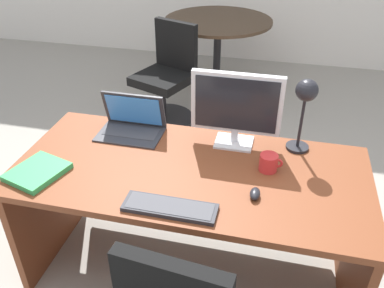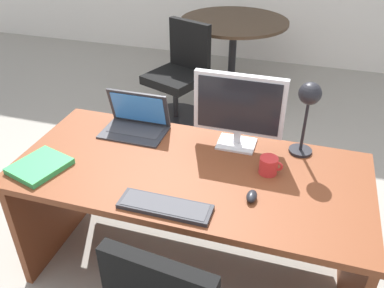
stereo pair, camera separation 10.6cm
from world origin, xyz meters
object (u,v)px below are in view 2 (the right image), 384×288
object	(u,v)px
mouse	(252,196)
book	(40,166)
monitor	(239,107)
meeting_chair_near	(179,82)
keyboard	(165,206)
meeting_table	(233,38)
desk_lamp	(308,103)
desk	(193,196)
coffee_mug	(269,165)
laptop	(137,118)

from	to	relation	value
mouse	book	distance (m)	1.04
monitor	meeting_chair_near	distance (m)	1.80
keyboard	meeting_table	xyz separation A→B (m)	(-0.32, 2.91, -0.18)
book	monitor	bearing A→B (deg)	29.41
keyboard	desk_lamp	bearing A→B (deg)	48.85
monitor	meeting_chair_near	world-z (taller)	monitor
desk_lamp	meeting_chair_near	size ratio (longest dim) A/B	0.45
keyboard	meeting_table	distance (m)	2.93
desk_lamp	meeting_table	distance (m)	2.50
desk	coffee_mug	size ratio (longest dim) A/B	15.23
laptop	mouse	size ratio (longest dim) A/B	4.29
laptop	book	xyz separation A→B (m)	(-0.30, -0.50, -0.05)
keyboard	desk_lamp	size ratio (longest dim) A/B	1.01
book	coffee_mug	distance (m)	1.12
mouse	coffee_mug	bearing A→B (deg)	79.30
monitor	mouse	size ratio (longest dim) A/B	5.65
coffee_mug	meeting_chair_near	size ratio (longest dim) A/B	0.13
monitor	desk_lamp	bearing A→B (deg)	1.17
laptop	keyboard	world-z (taller)	laptop
desk	meeting_chair_near	xyz separation A→B (m)	(-0.65, 1.72, -0.16)
mouse	coffee_mug	size ratio (longest dim) A/B	0.72
coffee_mug	meeting_chair_near	xyz separation A→B (m)	(-1.03, 1.69, -0.41)
laptop	meeting_table	distance (m)	2.33
mouse	meeting_chair_near	size ratio (longest dim) A/B	0.09
desk	meeting_chair_near	size ratio (longest dim) A/B	1.92
laptop	meeting_chair_near	xyz separation A→B (m)	(-0.25, 1.48, -0.44)
desk	meeting_chair_near	bearing A→B (deg)	110.85
book	meeting_chair_near	size ratio (longest dim) A/B	0.34
desk	meeting_chair_near	world-z (taller)	meeting_chair_near
desk	meeting_table	size ratio (longest dim) A/B	1.56
desk	keyboard	size ratio (longest dim) A/B	4.26
coffee_mug	meeting_table	world-z (taller)	coffee_mug
desk	desk_lamp	world-z (taller)	desk_lamp
desk_lamp	desk	bearing A→B (deg)	-154.91
mouse	desk_lamp	world-z (taller)	desk_lamp
laptop	desk_lamp	size ratio (longest dim) A/B	0.88
desk	desk_lamp	distance (m)	0.76
laptop	mouse	xyz separation A→B (m)	(0.73, -0.42, -0.05)
monitor	book	distance (m)	1.03
keyboard	meeting_table	world-z (taller)	keyboard
mouse	desk_lamp	xyz separation A→B (m)	(0.18, 0.43, 0.28)
keyboard	coffee_mug	world-z (taller)	coffee_mug
meeting_table	meeting_chair_near	xyz separation A→B (m)	(-0.32, -0.83, -0.20)
book	desk_lamp	bearing A→B (deg)	22.52
mouse	meeting_chair_near	distance (m)	2.18
desk_lamp	meeting_table	size ratio (longest dim) A/B	0.36
monitor	coffee_mug	bearing A→B (deg)	-45.52
desk	mouse	xyz separation A→B (m)	(0.33, -0.19, 0.23)
desk_lamp	keyboard	bearing A→B (deg)	-131.15
desk	coffee_mug	distance (m)	0.45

